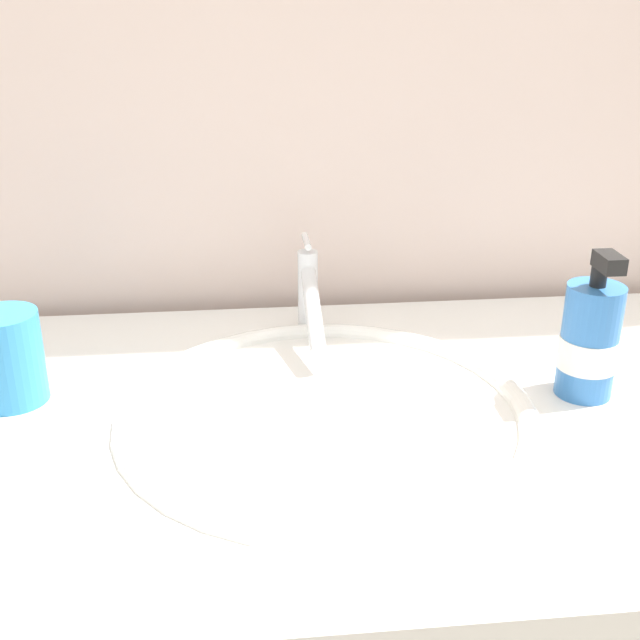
% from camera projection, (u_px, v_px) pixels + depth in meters
% --- Properties ---
extents(tiled_wall_back, '(2.33, 0.04, 2.40)m').
position_uv_depth(tiled_wall_back, '(298.00, 63.00, 0.95)').
color(tiled_wall_back, beige).
rests_on(tiled_wall_back, ground).
extents(sink_basin, '(0.42, 0.42, 0.13)m').
position_uv_depth(sink_basin, '(323.00, 457.00, 0.79)').
color(sink_basin, white).
rests_on(sink_basin, vanity_counter).
extents(faucet, '(0.02, 0.17, 0.11)m').
position_uv_depth(faucet, '(306.00, 296.00, 0.92)').
color(faucet, silver).
rests_on(faucet, sink_basin).
extents(toothbrush_cup, '(0.07, 0.07, 0.10)m').
position_uv_depth(toothbrush_cup, '(8.00, 358.00, 0.78)').
color(toothbrush_cup, '#338CCC').
rests_on(toothbrush_cup, vanity_counter).
extents(soap_dispenser, '(0.06, 0.06, 0.16)m').
position_uv_depth(soap_dispenser, '(589.00, 341.00, 0.79)').
color(soap_dispenser, '#3372BF').
rests_on(soap_dispenser, vanity_counter).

